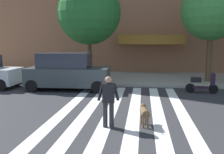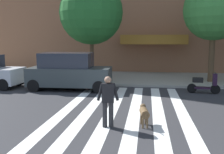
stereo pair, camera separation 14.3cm
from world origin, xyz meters
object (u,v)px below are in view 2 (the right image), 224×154
at_px(parked_scooter, 204,84).
at_px(street_tree_nearest, 91,13).
at_px(dog_on_leash, 144,112).
at_px(parked_car_behind_first, 69,72).
at_px(street_tree_middle, 214,10).
at_px(pedestrian_dog_walker, 108,99).

xyz_separation_m(parked_scooter, street_tree_nearest, (-6.58, 3.22, 4.00)).
distance_m(parked_scooter, dog_on_leash, 6.26).
distance_m(parked_car_behind_first, street_tree_nearest, 4.71).
relative_size(parked_car_behind_first, street_tree_middle, 0.73).
xyz_separation_m(street_tree_nearest, street_tree_middle, (7.61, -0.17, 0.04)).
bearing_deg(dog_on_leash, street_tree_middle, 64.91).
height_order(parked_car_behind_first, pedestrian_dog_walker, parked_car_behind_first).
relative_size(parked_car_behind_first, street_tree_nearest, 0.71).
bearing_deg(street_tree_nearest, pedestrian_dog_walker, -74.72).
relative_size(street_tree_nearest, street_tree_middle, 1.03).
relative_size(parked_car_behind_first, parked_scooter, 2.77).
distance_m(street_tree_nearest, pedestrian_dog_walker, 10.02).
xyz_separation_m(parked_car_behind_first, pedestrian_dog_walker, (3.09, -5.92, -0.07)).
bearing_deg(dog_on_leash, pedestrian_dog_walker, -164.94).
relative_size(parked_scooter, street_tree_middle, 0.26).
relative_size(street_tree_nearest, pedestrian_dog_walker, 3.90).
height_order(parked_scooter, dog_on_leash, parked_scooter).
bearing_deg(street_tree_nearest, dog_on_leash, -67.56).
bearing_deg(parked_scooter, dog_on_leash, -118.41).
bearing_deg(pedestrian_dog_walker, dog_on_leash, 15.06).
bearing_deg(street_tree_middle, parked_car_behind_first, -160.32).
bearing_deg(street_tree_nearest, parked_car_behind_first, -101.20).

